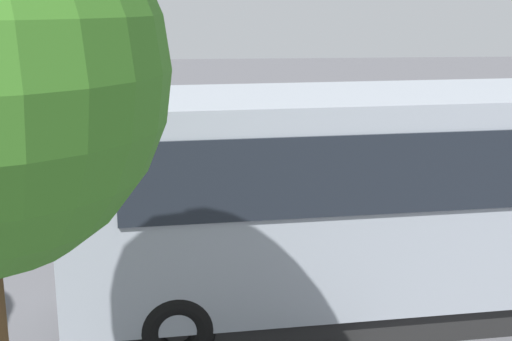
# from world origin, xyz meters

# --- Properties ---
(ground_plane) EXTENTS (80.00, 80.00, 0.00)m
(ground_plane) POSITION_xyz_m (0.00, 0.00, 0.00)
(ground_plane) COLOR #4C4C51
(tour_bus) EXTENTS (9.58, 3.24, 3.25)m
(tour_bus) POSITION_xyz_m (-1.93, 4.13, 1.64)
(tour_bus) COLOR #8C939E
(tour_bus) RESTS_ON ground_plane
(spectator_far_left) EXTENTS (0.58, 0.37, 1.67)m
(spectator_far_left) POSITION_xyz_m (-3.11, 1.52, 0.99)
(spectator_far_left) COLOR black
(spectator_far_left) RESTS_ON ground_plane
(spectator_left) EXTENTS (0.58, 0.37, 1.72)m
(spectator_left) POSITION_xyz_m (-1.74, 1.47, 1.02)
(spectator_left) COLOR #473823
(spectator_left) RESTS_ON ground_plane
(spectator_centre) EXTENTS (0.57, 0.33, 1.81)m
(spectator_centre) POSITION_xyz_m (-0.59, 1.39, 1.09)
(spectator_centre) COLOR black
(spectator_centre) RESTS_ON ground_plane
(parked_motorcycle_silver) EXTENTS (2.03, 0.69, 0.99)m
(parked_motorcycle_silver) POSITION_xyz_m (-4.55, 1.75, 0.48)
(parked_motorcycle_silver) COLOR black
(parked_motorcycle_silver) RESTS_ON ground_plane
(stunt_motorcycle) EXTENTS (1.82, 1.14, 1.77)m
(stunt_motorcycle) POSITION_xyz_m (3.27, -2.18, 1.02)
(stunt_motorcycle) COLOR black
(stunt_motorcycle) RESTS_ON ground_plane
(traffic_cone) EXTENTS (0.34, 0.34, 0.63)m
(traffic_cone) POSITION_xyz_m (0.64, -2.35, 0.30)
(traffic_cone) COLOR orange
(traffic_cone) RESTS_ON ground_plane
(bay_line_a) EXTENTS (0.22, 3.93, 0.01)m
(bay_line_a) POSITION_xyz_m (-5.01, -1.83, 0.00)
(bay_line_a) COLOR white
(bay_line_a) RESTS_ON ground_plane
(bay_line_b) EXTENTS (0.24, 4.44, 0.01)m
(bay_line_b) POSITION_xyz_m (-2.18, -1.83, 0.00)
(bay_line_b) COLOR white
(bay_line_b) RESTS_ON ground_plane
(bay_line_c) EXTENTS (0.22, 3.70, 0.01)m
(bay_line_c) POSITION_xyz_m (0.66, -1.83, 0.00)
(bay_line_c) COLOR white
(bay_line_c) RESTS_ON ground_plane
(bay_line_d) EXTENTS (0.24, 4.34, 0.01)m
(bay_line_d) POSITION_xyz_m (3.49, -1.83, 0.00)
(bay_line_d) COLOR white
(bay_line_d) RESTS_ON ground_plane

